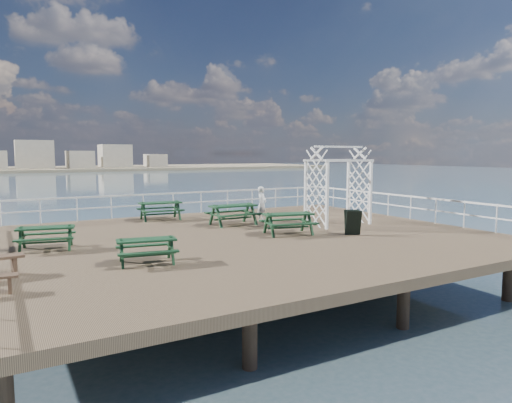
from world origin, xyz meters
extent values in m
cube|color=brown|center=(0.00, 0.00, -0.15)|extent=(18.00, 14.00, 0.30)
plane|color=#436271|center=(0.00, 40.00, -2.00)|extent=(300.00, 300.00, 0.00)
cube|color=tan|center=(15.00, 135.00, -1.60)|extent=(160.00, 40.00, 0.80)
cube|color=beige|center=(2.00, 132.00, 2.80)|extent=(10.00, 8.00, 8.00)
cube|color=beige|center=(14.00, 132.00, 1.30)|extent=(7.00, 8.00, 5.00)
cube|color=beige|center=(25.00, 132.00, 2.30)|extent=(9.00, 8.00, 7.00)
cube|color=beige|center=(38.00, 132.00, 0.80)|extent=(6.00, 8.00, 4.00)
cylinder|color=#4F3B28|center=(-7.50, -5.50, -1.35)|extent=(0.36, 0.36, 2.10)
cylinder|color=#4F3B28|center=(7.50, -5.50, -1.35)|extent=(0.36, 0.36, 2.10)
cylinder|color=#4F3B28|center=(-7.50, 5.50, -1.35)|extent=(0.36, 0.36, 2.10)
cylinder|color=#4F3B28|center=(7.50, 5.50, -1.35)|extent=(0.36, 0.36, 2.10)
cube|color=white|center=(0.00, 6.85, 1.05)|extent=(17.70, 0.07, 0.07)
cube|color=white|center=(0.00, 6.85, 0.55)|extent=(17.70, 0.05, 0.05)
cube|color=white|center=(8.85, 0.00, 1.05)|extent=(0.07, 13.70, 0.07)
cube|color=white|center=(8.85, 0.00, 0.55)|extent=(0.05, 13.70, 0.05)
cube|color=#12321B|center=(-6.18, 0.99, 0.68)|extent=(1.75, 0.96, 0.06)
cube|color=#12321B|center=(-6.07, 1.54, 0.42)|extent=(1.67, 0.55, 0.05)
cube|color=#12321B|center=(-6.28, 0.45, 0.42)|extent=(1.67, 0.55, 0.05)
cube|color=#12321B|center=(-6.85, 1.13, 0.40)|extent=(0.33, 1.33, 0.06)
cube|color=#12321B|center=(-5.50, 0.86, 0.40)|extent=(0.33, 1.33, 0.06)
cube|color=#12321B|center=(-6.80, 1.40, 0.35)|extent=(0.17, 0.48, 0.81)
cube|color=#12321B|center=(-6.91, 0.86, 0.35)|extent=(0.17, 0.48, 0.81)
cube|color=#12321B|center=(-5.44, 1.13, 0.35)|extent=(0.17, 0.48, 0.81)
cube|color=#12321B|center=(-5.55, 0.59, 0.35)|extent=(0.17, 0.48, 0.81)
cube|color=#12321B|center=(-6.18, 0.99, 0.23)|extent=(1.46, 0.36, 0.06)
cube|color=#12321B|center=(-1.07, 5.53, 0.77)|extent=(1.91, 0.87, 0.06)
cube|color=#12321B|center=(-1.02, 6.15, 0.47)|extent=(1.88, 0.40, 0.05)
cube|color=#12321B|center=(-1.12, 4.91, 0.47)|extent=(1.88, 0.40, 0.05)
cube|color=#12321B|center=(-1.84, 5.59, 0.44)|extent=(0.20, 1.50, 0.06)
cube|color=#12321B|center=(-0.29, 5.47, 0.44)|extent=(0.20, 1.50, 0.06)
cube|color=#12321B|center=(-1.82, 5.90, 0.39)|extent=(0.12, 0.54, 0.91)
cube|color=#12321B|center=(-1.86, 5.28, 0.39)|extent=(0.12, 0.54, 0.91)
cube|color=#12321B|center=(-0.27, 5.78, 0.39)|extent=(0.12, 0.54, 0.91)
cube|color=#12321B|center=(-0.32, 5.16, 0.39)|extent=(0.12, 0.54, 0.91)
cube|color=#12321B|center=(-1.07, 5.53, 0.26)|extent=(1.66, 0.21, 0.06)
cube|color=#12321B|center=(1.12, 2.56, 0.81)|extent=(1.98, 0.81, 0.07)
cube|color=#12321B|center=(1.11, 3.21, 0.49)|extent=(1.97, 0.32, 0.05)
cube|color=#12321B|center=(1.14, 1.91, 0.49)|extent=(1.97, 0.32, 0.05)
cube|color=#12321B|center=(0.31, 2.54, 0.47)|extent=(0.12, 1.58, 0.07)
cube|color=#12321B|center=(1.94, 2.58, 0.47)|extent=(0.12, 1.58, 0.07)
cube|color=#12321B|center=(0.30, 2.87, 0.41)|extent=(0.10, 0.56, 0.95)
cube|color=#12321B|center=(0.31, 2.21, 0.41)|extent=(0.10, 0.56, 0.95)
cube|color=#12321B|center=(1.93, 2.91, 0.41)|extent=(0.10, 0.56, 0.95)
cube|color=#12321B|center=(1.95, 2.25, 0.41)|extent=(0.10, 0.56, 0.95)
cube|color=#12321B|center=(1.12, 2.56, 0.27)|extent=(1.74, 0.13, 0.07)
cube|color=#12321B|center=(-3.96, -2.33, 0.65)|extent=(1.66, 0.87, 0.05)
cube|color=#12321B|center=(-3.87, -1.81, 0.39)|extent=(1.59, 0.49, 0.04)
cube|color=#12321B|center=(-4.05, -2.84, 0.39)|extent=(1.59, 0.49, 0.04)
cube|color=#12321B|center=(-4.61, -2.21, 0.38)|extent=(0.29, 1.26, 0.05)
cube|color=#12321B|center=(-3.32, -2.44, 0.38)|extent=(0.29, 1.26, 0.05)
cube|color=#12321B|center=(-4.56, -1.96, 0.33)|extent=(0.15, 0.46, 0.77)
cube|color=#12321B|center=(-4.65, -2.47, 0.33)|extent=(0.15, 0.46, 0.77)
cube|color=#12321B|center=(-3.27, -2.18, 0.33)|extent=(0.15, 0.46, 0.77)
cube|color=#12321B|center=(-3.36, -2.70, 0.33)|extent=(0.15, 0.46, 0.77)
cube|color=#12321B|center=(-3.96, -2.33, 0.22)|extent=(1.39, 0.31, 0.05)
cube|color=#12321B|center=(1.90, -0.45, 0.75)|extent=(1.93, 1.06, 0.06)
cube|color=#12321B|center=(2.02, 0.14, 0.46)|extent=(1.84, 0.61, 0.05)
cube|color=#12321B|center=(1.77, -1.05, 0.46)|extent=(1.84, 0.61, 0.05)
cube|color=#12321B|center=(1.15, -0.30, 0.44)|extent=(0.37, 1.46, 0.06)
cube|color=#12321B|center=(2.64, -0.61, 0.44)|extent=(0.37, 1.46, 0.06)
cube|color=#12321B|center=(1.21, 0.00, 0.39)|extent=(0.18, 0.53, 0.89)
cube|color=#12321B|center=(1.09, -0.60, 0.39)|extent=(0.18, 0.53, 0.89)
cube|color=#12321B|center=(2.70, -0.31, 0.39)|extent=(0.18, 0.53, 0.89)
cube|color=#12321B|center=(2.58, -0.91, 0.39)|extent=(0.18, 0.53, 0.89)
cube|color=#12321B|center=(1.90, -0.45, 0.25)|extent=(1.61, 0.40, 0.06)
cube|color=#4F3B28|center=(-7.15, -1.87, 0.22)|extent=(0.13, 0.38, 0.44)
cube|color=#4F3B28|center=(-7.28, -3.49, 0.17)|extent=(0.08, 0.30, 0.35)
cube|color=white|center=(3.83, -0.28, 1.33)|extent=(0.11, 0.11, 2.65)
cube|color=white|center=(3.75, 1.04, 1.33)|extent=(0.11, 0.11, 2.65)
cube|color=white|center=(6.25, -0.13, 1.33)|extent=(0.11, 0.11, 2.65)
cube|color=white|center=(6.17, 1.19, 1.33)|extent=(0.11, 0.11, 2.65)
cube|color=white|center=(5.04, -0.21, 2.70)|extent=(2.65, 0.25, 0.09)
cube|color=white|center=(4.96, 1.12, 2.70)|extent=(2.65, 0.25, 0.09)
cube|color=white|center=(5.00, 0.45, 3.26)|extent=(2.65, 0.24, 0.08)
cube|color=black|center=(3.84, -1.83, 0.45)|extent=(0.61, 0.45, 0.93)
cube|color=black|center=(3.92, -1.65, 0.45)|extent=(0.61, 0.45, 0.93)
imported|color=white|center=(2.68, 2.83, 0.77)|extent=(0.67, 0.62, 1.54)
camera|label=1|loc=(-7.37, -14.41, 2.98)|focal=32.00mm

